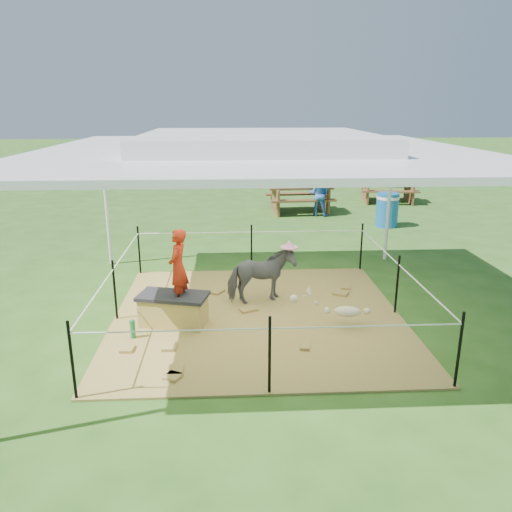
{
  "coord_description": "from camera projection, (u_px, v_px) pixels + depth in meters",
  "views": [
    {
      "loc": [
        -0.44,
        -7.42,
        3.29
      ],
      "look_at": [
        0.0,
        0.6,
        0.85
      ],
      "focal_mm": 35.0,
      "sensor_mm": 36.0,
      "label": 1
    }
  ],
  "objects": [
    {
      "name": "woman",
      "position": [
        178.0,
        261.0,
        7.45
      ],
      "size": [
        0.37,
        0.48,
        1.17
      ],
      "primitive_type": "imported",
      "rotation": [
        0.0,
        0.0,
        -1.81
      ],
      "color": "red",
      "rests_on": "straw_bale"
    },
    {
      "name": "ground",
      "position": [
        258.0,
        317.0,
        8.07
      ],
      "size": [
        90.0,
        90.0,
        0.0
      ],
      "primitive_type": "plane",
      "color": "#2D5919",
      "rests_on": "ground"
    },
    {
      "name": "picnic_table_near",
      "position": [
        300.0,
        199.0,
        15.84
      ],
      "size": [
        2.1,
        1.58,
        0.84
      ],
      "primitive_type": "cube",
      "rotation": [
        0.0,
        0.0,
        0.07
      ],
      "color": "brown",
      "rests_on": "ground"
    },
    {
      "name": "foal",
      "position": [
        347.0,
        310.0,
        7.57
      ],
      "size": [
        1.08,
        0.71,
        0.56
      ],
      "primitive_type": null,
      "rotation": [
        0.0,
        0.0,
        -0.17
      ],
      "color": "beige",
      "rests_on": "hay_patch"
    },
    {
      "name": "pink_hat",
      "position": [
        261.0,
        245.0,
        8.31
      ],
      "size": [
        0.3,
        0.3,
        0.14
      ],
      "primitive_type": "cylinder",
      "color": "pink",
      "rests_on": "pony"
    },
    {
      "name": "distant_person",
      "position": [
        319.0,
        194.0,
        15.26
      ],
      "size": [
        0.8,
        0.73,
        1.34
      ],
      "primitive_type": "imported",
      "rotation": [
        0.0,
        0.0,
        2.73
      ],
      "color": "#3167B9",
      "rests_on": "ground"
    },
    {
      "name": "rope_fence",
      "position": [
        258.0,
        279.0,
        7.88
      ],
      "size": [
        4.54,
        4.54,
        1.0
      ],
      "color": "black",
      "rests_on": "ground"
    },
    {
      "name": "dark_cloth",
      "position": [
        173.0,
        296.0,
        7.61
      ],
      "size": [
        1.14,
        0.78,
        0.05
      ],
      "primitive_type": "cube",
      "rotation": [
        0.0,
        0.0,
        -0.24
      ],
      "color": "black",
      "rests_on": "straw_bale"
    },
    {
      "name": "trash_barrel",
      "position": [
        387.0,
        210.0,
        13.94
      ],
      "size": [
        0.78,
        0.78,
        0.95
      ],
      "primitive_type": "cylinder",
      "rotation": [
        0.0,
        0.0,
        -0.36
      ],
      "color": "#165CA8",
      "rests_on": "ground"
    },
    {
      "name": "straw_bale",
      "position": [
        174.0,
        311.0,
        7.68
      ],
      "size": [
        1.07,
        0.71,
        0.44
      ],
      "primitive_type": "cube",
      "rotation": [
        0.0,
        0.0,
        -0.24
      ],
      "color": "#A2813B",
      "rests_on": "hay_patch"
    },
    {
      "name": "picnic_table_far",
      "position": [
        387.0,
        190.0,
        17.52
      ],
      "size": [
        2.12,
        1.64,
        0.81
      ],
      "primitive_type": "cube",
      "rotation": [
        0.0,
        0.0,
        -0.12
      ],
      "color": "brown",
      "rests_on": "ground"
    },
    {
      "name": "hay_patch",
      "position": [
        258.0,
        316.0,
        8.06
      ],
      "size": [
        4.6,
        4.6,
        0.03
      ],
      "primitive_type": "cube",
      "color": "brown",
      "rests_on": "ground"
    },
    {
      "name": "canopy_tent",
      "position": [
        258.0,
        148.0,
        7.29
      ],
      "size": [
        6.3,
        6.3,
        2.9
      ],
      "color": "silver",
      "rests_on": "ground"
    },
    {
      "name": "green_bottle",
      "position": [
        133.0,
        329.0,
        7.25
      ],
      "size": [
        0.09,
        0.09,
        0.27
      ],
      "primitive_type": "cylinder",
      "rotation": [
        0.0,
        0.0,
        -0.24
      ],
      "color": "#1C7F3A",
      "rests_on": "hay_patch"
    },
    {
      "name": "pony",
      "position": [
        261.0,
        276.0,
        8.47
      ],
      "size": [
        1.22,
        0.81,
        0.95
      ],
      "primitive_type": "imported",
      "rotation": [
        0.0,
        0.0,
        1.86
      ],
      "color": "#4B4B50",
      "rests_on": "hay_patch"
    }
  ]
}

